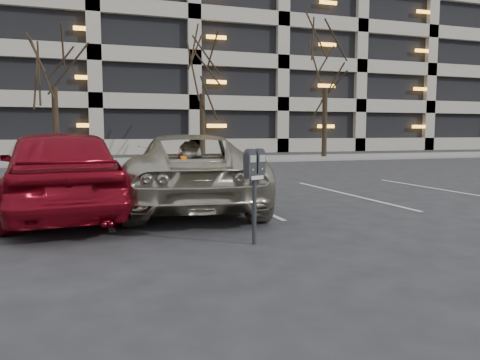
% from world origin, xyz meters
% --- Properties ---
extents(ground, '(140.00, 140.00, 0.00)m').
position_xyz_m(ground, '(0.00, 0.00, 0.00)').
color(ground, '#28282B').
rests_on(ground, ground).
extents(sidewalk, '(80.00, 4.00, 0.12)m').
position_xyz_m(sidewalk, '(0.00, 16.00, 0.06)').
color(sidewalk, gray).
rests_on(sidewalk, ground).
extents(stall_lines, '(16.90, 5.20, 0.00)m').
position_xyz_m(stall_lines, '(-1.40, 2.30, 0.01)').
color(stall_lines, silver).
rests_on(stall_lines, ground).
extents(parking_garage, '(52.00, 20.00, 19.00)m').
position_xyz_m(parking_garage, '(12.00, 33.84, 9.26)').
color(parking_garage, black).
rests_on(parking_garage, ground).
extents(tree_b, '(3.47, 3.47, 7.89)m').
position_xyz_m(tree_b, '(-3.00, 16.00, 5.70)').
color(tree_b, black).
rests_on(tree_b, ground).
extents(tree_c, '(3.34, 3.34, 7.59)m').
position_xyz_m(tree_c, '(4.00, 16.00, 5.48)').
color(tree_c, black).
rests_on(tree_c, ground).
extents(tree_d, '(3.77, 3.77, 8.58)m').
position_xyz_m(tree_d, '(11.00, 16.00, 6.20)').
color(tree_d, black).
rests_on(tree_d, ground).
extents(parking_meter, '(0.34, 0.24, 1.25)m').
position_xyz_m(parking_meter, '(0.36, -1.67, 0.96)').
color(parking_meter, black).
rests_on(parking_meter, ground).
extents(suv_silver, '(3.05, 5.47, 1.45)m').
position_xyz_m(suv_silver, '(0.18, 1.66, 0.72)').
color(suv_silver, '#B6AF9B').
rests_on(suv_silver, ground).
extents(car_red, '(2.33, 4.85, 1.60)m').
position_xyz_m(car_red, '(-2.19, 1.29, 0.80)').
color(car_red, maroon).
rests_on(car_red, ground).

